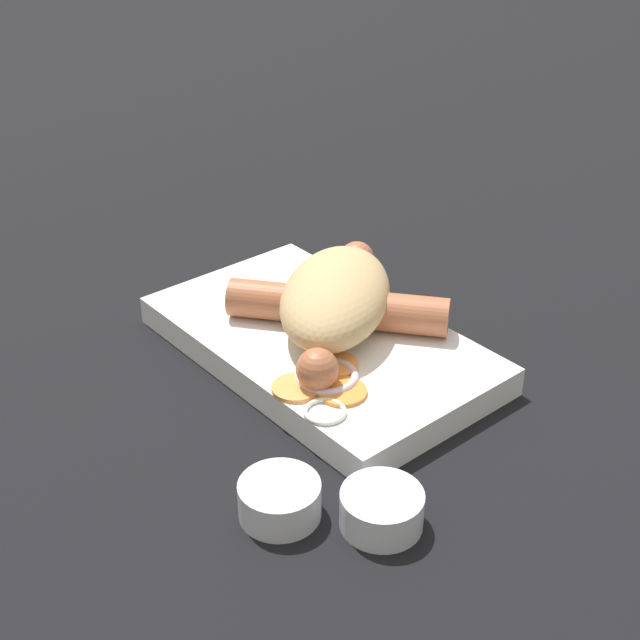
% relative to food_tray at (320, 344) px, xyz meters
% --- Properties ---
extents(ground_plane, '(3.00, 3.00, 0.00)m').
position_rel_food_tray_xyz_m(ground_plane, '(0.00, 0.00, -0.01)').
color(ground_plane, black).
extents(food_tray, '(0.26, 0.16, 0.02)m').
position_rel_food_tray_xyz_m(food_tray, '(0.00, 0.00, 0.00)').
color(food_tray, white).
rests_on(food_tray, ground_plane).
extents(bread_roll, '(0.15, 0.16, 0.05)m').
position_rel_food_tray_xyz_m(bread_roll, '(0.00, 0.02, 0.04)').
color(bread_roll, tan).
rests_on(bread_roll, food_tray).
extents(sausage, '(0.15, 0.16, 0.03)m').
position_rel_food_tray_xyz_m(sausage, '(0.00, 0.02, 0.03)').
color(sausage, '#B26642').
rests_on(sausage, food_tray).
extents(pickled_veggies, '(0.07, 0.08, 0.01)m').
position_rel_food_tray_xyz_m(pickled_veggies, '(0.06, -0.04, 0.01)').
color(pickled_veggies, '#F99E4C').
rests_on(pickled_veggies, food_tray).
extents(condiment_cup_near, '(0.05, 0.05, 0.02)m').
position_rel_food_tray_xyz_m(condiment_cup_near, '(0.12, -0.13, -0.00)').
color(condiment_cup_near, silver).
rests_on(condiment_cup_near, ground_plane).
extents(condiment_cup_far, '(0.05, 0.05, 0.02)m').
position_rel_food_tray_xyz_m(condiment_cup_far, '(0.16, -0.09, -0.00)').
color(condiment_cup_far, silver).
rests_on(condiment_cup_far, ground_plane).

